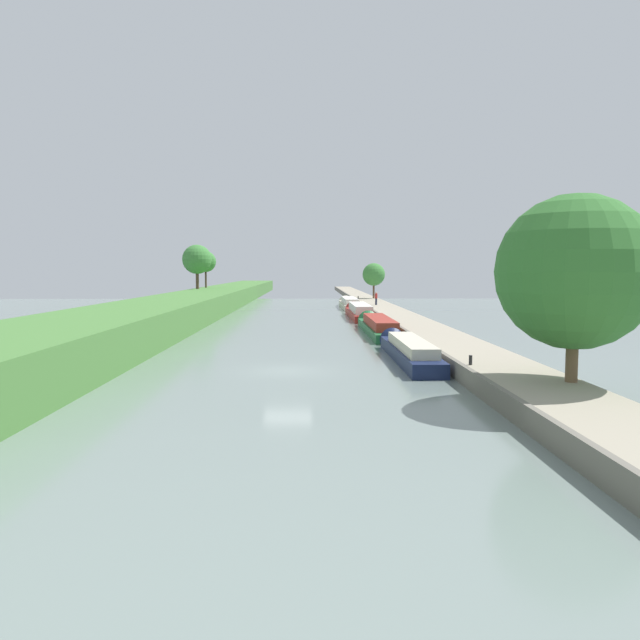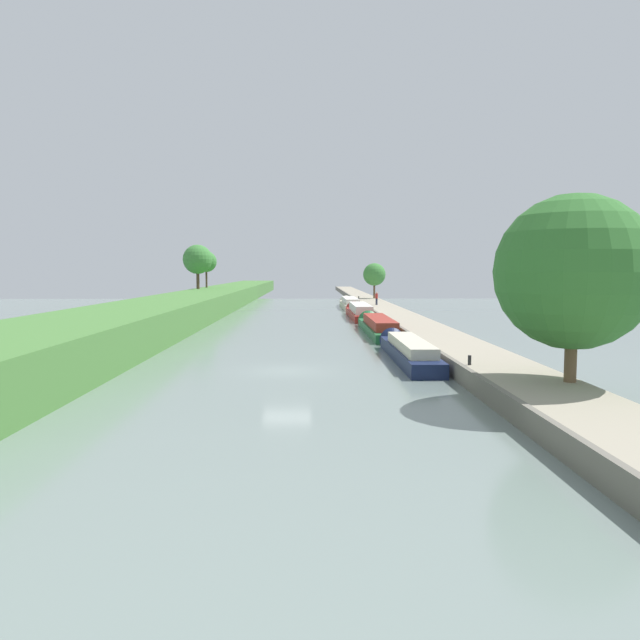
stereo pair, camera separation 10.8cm
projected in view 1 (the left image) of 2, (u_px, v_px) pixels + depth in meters
The scene contains 15 objects.
ground_plane at pixel (288, 371), 31.71m from camera, with size 160.00×160.00×0.00m, color slate.
left_grassy_bank at pixel (48, 348), 31.37m from camera, with size 8.08×260.00×2.44m.
right_towpath at pixel (482, 362), 31.87m from camera, with size 3.75×260.00×0.84m.
stone_quay at pixel (444, 362), 31.83m from camera, with size 0.25×260.00×0.89m.
narrowboat_navy at pixel (408, 350), 35.68m from camera, with size 1.81×13.56×1.81m.
narrowboat_green at pixel (377, 326), 50.92m from camera, with size 2.09×16.28×2.06m.
narrowboat_red at pixel (359, 312), 67.38m from camera, with size 2.17×16.03×2.25m.
narrowboat_cream at pixel (349, 303), 84.67m from camera, with size 2.15×16.03×2.12m.
tree_rightbank_near at pixel (575, 272), 23.64m from camera, with size 6.09×6.09×7.39m.
tree_rightbank_midnear at pixel (374, 275), 94.28m from camera, with size 3.51×3.51×5.48m.
tree_leftbank_downstream at pixel (197, 259), 89.62m from camera, with size 4.33×4.33×6.56m.
tree_leftbank_upstream at pixel (206, 262), 96.59m from camera, with size 3.34×3.34×5.82m.
person_walking at pixel (376, 298), 76.73m from camera, with size 0.34×0.34×1.66m.
mooring_bollard_near at pixel (471, 360), 28.28m from camera, with size 0.16×0.16×0.45m.
mooring_bollard_far at pixel (358, 298), 91.90m from camera, with size 0.16×0.16×0.45m.
Camera 1 is at (1.08, -31.41, 5.26)m, focal length 34.06 mm.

